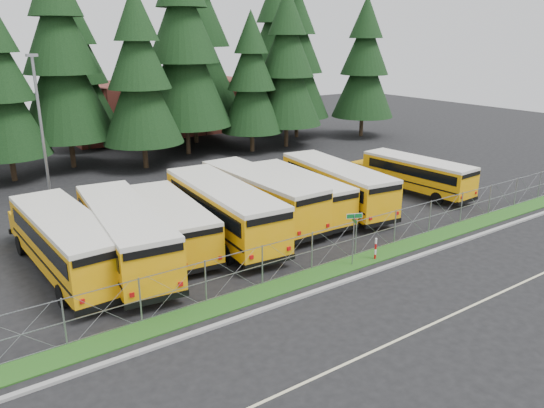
{
  "coord_description": "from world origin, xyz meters",
  "views": [
    {
      "loc": [
        -19.7,
        -19.89,
        11.33
      ],
      "look_at": [
        -2.94,
        4.0,
        1.95
      ],
      "focal_mm": 35.0,
      "sensor_mm": 36.0,
      "label": 1
    }
  ],
  "objects_px": {
    "bus_5": "(295,194)",
    "bus_6": "(333,186)",
    "light_standard": "(41,127)",
    "bus_0": "(64,244)",
    "bus_3": "(220,211)",
    "striped_bollard": "(376,249)",
    "street_sign": "(354,228)",
    "bus_2": "(171,223)",
    "bus_4": "(257,197)",
    "bus_1": "(123,236)",
    "bus_east": "(413,176)"
  },
  "relations": [
    {
      "from": "bus_1",
      "to": "bus_5",
      "type": "bearing_deg",
      "value": 12.64
    },
    {
      "from": "bus_1",
      "to": "bus_2",
      "type": "bearing_deg",
      "value": 23.39
    },
    {
      "from": "bus_5",
      "to": "street_sign",
      "type": "distance_m",
      "value": 8.44
    },
    {
      "from": "bus_2",
      "to": "street_sign",
      "type": "bearing_deg",
      "value": -43.33
    },
    {
      "from": "bus_5",
      "to": "bus_1",
      "type": "bearing_deg",
      "value": -170.17
    },
    {
      "from": "bus_6",
      "to": "street_sign",
      "type": "relative_size",
      "value": 4.16
    },
    {
      "from": "bus_east",
      "to": "bus_0",
      "type": "bearing_deg",
      "value": 175.54
    },
    {
      "from": "bus_east",
      "to": "striped_bollard",
      "type": "distance_m",
      "value": 13.36
    },
    {
      "from": "street_sign",
      "to": "striped_bollard",
      "type": "relative_size",
      "value": 2.34
    },
    {
      "from": "light_standard",
      "to": "bus_1",
      "type": "bearing_deg",
      "value": -86.85
    },
    {
      "from": "bus_4",
      "to": "bus_3",
      "type": "bearing_deg",
      "value": -160.62
    },
    {
      "from": "bus_east",
      "to": "striped_bollard",
      "type": "xyz_separation_m",
      "value": [
        -11.22,
        -7.22,
        -0.73
      ]
    },
    {
      "from": "striped_bollard",
      "to": "bus_2",
      "type": "bearing_deg",
      "value": 135.27
    },
    {
      "from": "striped_bollard",
      "to": "light_standard",
      "type": "height_order",
      "value": "light_standard"
    },
    {
      "from": "bus_3",
      "to": "bus_5",
      "type": "height_order",
      "value": "bus_3"
    },
    {
      "from": "light_standard",
      "to": "bus_6",
      "type": "bearing_deg",
      "value": -36.21
    },
    {
      "from": "bus_3",
      "to": "bus_0",
      "type": "bearing_deg",
      "value": -176.66
    },
    {
      "from": "bus_5",
      "to": "bus_6",
      "type": "height_order",
      "value": "bus_6"
    },
    {
      "from": "bus_0",
      "to": "bus_4",
      "type": "distance_m",
      "value": 12.08
    },
    {
      "from": "bus_0",
      "to": "bus_3",
      "type": "bearing_deg",
      "value": -3.53
    },
    {
      "from": "bus_5",
      "to": "bus_0",
      "type": "bearing_deg",
      "value": -174.03
    },
    {
      "from": "bus_6",
      "to": "light_standard",
      "type": "xyz_separation_m",
      "value": [
        -15.62,
        11.44,
        3.97
      ]
    },
    {
      "from": "bus_6",
      "to": "light_standard",
      "type": "bearing_deg",
      "value": 150.8
    },
    {
      "from": "bus_5",
      "to": "striped_bollard",
      "type": "height_order",
      "value": "bus_5"
    },
    {
      "from": "light_standard",
      "to": "striped_bollard",
      "type": "bearing_deg",
      "value": -58.94
    },
    {
      "from": "bus_2",
      "to": "light_standard",
      "type": "bearing_deg",
      "value": 114.67
    },
    {
      "from": "bus_6",
      "to": "striped_bollard",
      "type": "bearing_deg",
      "value": -109.53
    },
    {
      "from": "bus_0",
      "to": "bus_east",
      "type": "xyz_separation_m",
      "value": [
        24.91,
        -0.41,
        -0.23
      ]
    },
    {
      "from": "bus_4",
      "to": "bus_east",
      "type": "xyz_separation_m",
      "value": [
        12.87,
        -1.46,
        -0.25
      ]
    },
    {
      "from": "bus_3",
      "to": "light_standard",
      "type": "bearing_deg",
      "value": 123.6
    },
    {
      "from": "street_sign",
      "to": "bus_east",
      "type": "bearing_deg",
      "value": 29.06
    },
    {
      "from": "bus_1",
      "to": "bus_5",
      "type": "relative_size",
      "value": 1.14
    },
    {
      "from": "bus_4",
      "to": "striped_bollard",
      "type": "bearing_deg",
      "value": -79.74
    },
    {
      "from": "bus_2",
      "to": "light_standard",
      "type": "height_order",
      "value": "light_standard"
    },
    {
      "from": "bus_0",
      "to": "bus_1",
      "type": "distance_m",
      "value": 2.8
    },
    {
      "from": "light_standard",
      "to": "bus_5",
      "type": "bearing_deg",
      "value": -41.44
    },
    {
      "from": "bus_5",
      "to": "bus_east",
      "type": "distance_m",
      "value": 10.3
    },
    {
      "from": "bus_5",
      "to": "striped_bollard",
      "type": "distance_m",
      "value": 8.31
    },
    {
      "from": "bus_0",
      "to": "bus_6",
      "type": "distance_m",
      "value": 17.65
    },
    {
      "from": "bus_4",
      "to": "striped_bollard",
      "type": "height_order",
      "value": "bus_4"
    },
    {
      "from": "bus_6",
      "to": "bus_1",
      "type": "bearing_deg",
      "value": -169.19
    },
    {
      "from": "bus_6",
      "to": "bus_east",
      "type": "relative_size",
      "value": 1.16
    },
    {
      "from": "bus_0",
      "to": "bus_3",
      "type": "relative_size",
      "value": 0.96
    },
    {
      "from": "bus_4",
      "to": "bus_east",
      "type": "distance_m",
      "value": 12.96
    },
    {
      "from": "street_sign",
      "to": "light_standard",
      "type": "bearing_deg",
      "value": 117.94
    },
    {
      "from": "bus_1",
      "to": "street_sign",
      "type": "distance_m",
      "value": 11.67
    },
    {
      "from": "bus_1",
      "to": "bus_east",
      "type": "height_order",
      "value": "bus_1"
    },
    {
      "from": "bus_east",
      "to": "street_sign",
      "type": "relative_size",
      "value": 3.6
    },
    {
      "from": "street_sign",
      "to": "light_standard",
      "type": "height_order",
      "value": "light_standard"
    },
    {
      "from": "striped_bollard",
      "to": "bus_4",
      "type": "bearing_deg",
      "value": 100.78
    }
  ]
}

